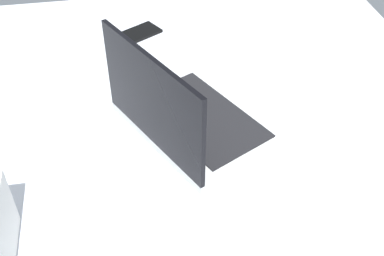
% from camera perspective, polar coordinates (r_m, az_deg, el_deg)
% --- Properties ---
extents(bed_mattress, '(1.80, 1.40, 0.18)m').
position_cam_1_polar(bed_mattress, '(1.00, -0.73, -12.94)').
color(bed_mattress, '#B7BCC6').
rests_on(bed_mattress, ground).
extents(laptop, '(0.40, 0.36, 0.23)m').
position_cam_1_polar(laptop, '(1.05, -0.85, 1.30)').
color(laptop, '#B7BABC').
rests_on(laptop, bed_mattress).
extents(cell_phone, '(0.13, 0.16, 0.01)m').
position_cam_1_polar(cell_phone, '(1.42, -6.53, 10.71)').
color(cell_phone, black).
rests_on(cell_phone, bed_mattress).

